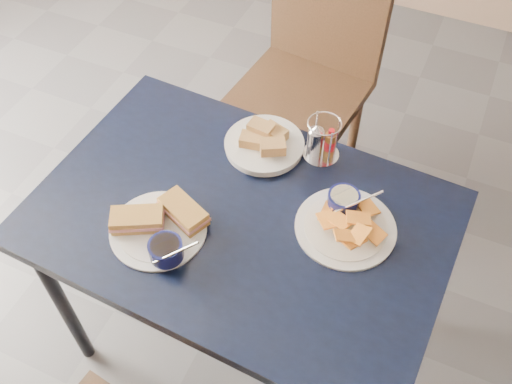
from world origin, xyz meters
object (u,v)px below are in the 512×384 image
at_px(plantain_plate, 345,218).
at_px(condiment_caddy, 321,141).
at_px(bread_basket, 265,143).
at_px(chair_far, 310,62).
at_px(dining_table, 241,229).
at_px(sandwich_plate, 161,227).

relative_size(plantain_plate, condiment_caddy, 2.04).
bearing_deg(bread_basket, chair_far, 97.37).
bearing_deg(dining_table, sandwich_plate, -140.47).
relative_size(bread_basket, condiment_caddy, 1.76).
height_order(dining_table, chair_far, chair_far).
xyz_separation_m(chair_far, condiment_caddy, (0.25, -0.61, 0.23)).
distance_m(dining_table, condiment_caddy, 0.35).
relative_size(chair_far, bread_basket, 4.24).
xyz_separation_m(bread_basket, condiment_caddy, (0.16, 0.04, 0.03)).
height_order(sandwich_plate, condiment_caddy, condiment_caddy).
relative_size(dining_table, chair_far, 1.17).
xyz_separation_m(dining_table, sandwich_plate, (-0.17, -0.14, 0.10)).
xyz_separation_m(chair_far, bread_basket, (0.08, -0.65, 0.19)).
bearing_deg(dining_table, plantain_plate, 18.78).
relative_size(dining_table, condiment_caddy, 8.71).
xyz_separation_m(sandwich_plate, bread_basket, (0.13, 0.40, -0.00)).
relative_size(chair_far, condiment_caddy, 7.45).
distance_m(dining_table, sandwich_plate, 0.24).
height_order(dining_table, plantain_plate, plantain_plate).
relative_size(dining_table, bread_basket, 4.96).
relative_size(plantain_plate, bread_basket, 1.16).
height_order(sandwich_plate, bread_basket, sandwich_plate).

